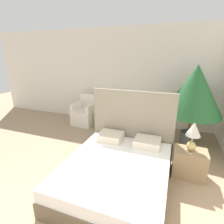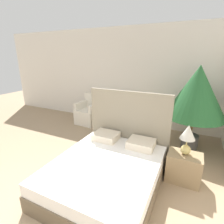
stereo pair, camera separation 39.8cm
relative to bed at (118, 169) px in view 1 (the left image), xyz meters
The scene contains 8 objects.
wall_back 3.15m from the bed, 102.38° to the left, with size 10.00×0.06×2.90m.
bed is the anchor object (origin of this frame).
armchair_near_window_left 2.91m from the bed, 129.77° to the left, with size 0.69×0.69×0.93m.
armchair_near_window_right 2.41m from the bed, 112.12° to the left, with size 0.68×0.68×0.93m.
potted_palm 2.49m from the bed, 58.97° to the left, with size 1.29×1.29×1.91m.
nightstand 1.29m from the bed, 29.30° to the left, with size 0.55×0.38×0.51m.
table_lamp 1.41m from the bed, 30.14° to the left, with size 0.24×0.24×0.52m.
side_table 2.63m from the bed, 121.68° to the left, with size 0.34×0.34×0.45m.
Camera 1 is at (1.40, -1.07, 2.09)m, focal length 28.00 mm.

